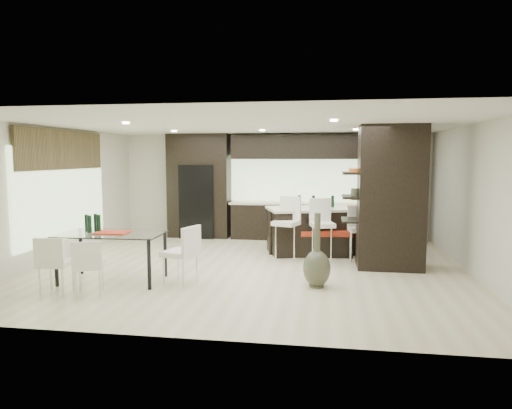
% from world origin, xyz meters
% --- Properties ---
extents(ground, '(8.00, 8.00, 0.00)m').
position_xyz_m(ground, '(0.00, 0.00, 0.00)').
color(ground, beige).
rests_on(ground, ground).
extents(back_wall, '(8.00, 0.02, 2.70)m').
position_xyz_m(back_wall, '(0.00, 3.50, 1.35)').
color(back_wall, silver).
rests_on(back_wall, ground).
extents(left_wall, '(0.02, 7.00, 2.70)m').
position_xyz_m(left_wall, '(-4.00, 0.00, 1.35)').
color(left_wall, silver).
rests_on(left_wall, ground).
extents(right_wall, '(0.02, 7.00, 2.70)m').
position_xyz_m(right_wall, '(4.00, 0.00, 1.35)').
color(right_wall, silver).
rests_on(right_wall, ground).
extents(ceiling, '(8.00, 7.00, 0.02)m').
position_xyz_m(ceiling, '(0.00, 0.00, 2.70)').
color(ceiling, white).
rests_on(ceiling, ground).
extents(window_left, '(0.04, 3.20, 1.90)m').
position_xyz_m(window_left, '(-3.96, 0.20, 1.35)').
color(window_left, '#B2D199').
rests_on(window_left, left_wall).
extents(window_back, '(3.40, 0.04, 1.20)m').
position_xyz_m(window_back, '(0.60, 3.46, 1.55)').
color(window_back, '#B2D199').
rests_on(window_back, back_wall).
extents(stone_accent, '(0.08, 3.00, 0.80)m').
position_xyz_m(stone_accent, '(-3.93, 0.20, 2.25)').
color(stone_accent, brown).
rests_on(stone_accent, left_wall).
extents(ceiling_spots, '(4.00, 3.00, 0.02)m').
position_xyz_m(ceiling_spots, '(0.00, 0.25, 2.68)').
color(ceiling_spots, white).
rests_on(ceiling_spots, ceiling).
extents(back_cabinetry, '(6.80, 0.68, 2.70)m').
position_xyz_m(back_cabinetry, '(0.50, 3.17, 1.35)').
color(back_cabinetry, black).
rests_on(back_cabinetry, ground).
extents(refrigerator, '(0.90, 0.68, 1.90)m').
position_xyz_m(refrigerator, '(-1.90, 3.12, 0.95)').
color(refrigerator, black).
rests_on(refrigerator, ground).
extents(partition_column, '(1.20, 0.80, 2.70)m').
position_xyz_m(partition_column, '(2.60, 0.40, 1.35)').
color(partition_column, black).
rests_on(partition_column, ground).
extents(kitchen_island, '(2.60, 1.74, 1.00)m').
position_xyz_m(kitchen_island, '(1.33, 1.62, 0.50)').
color(kitchen_island, black).
rests_on(kitchen_island, ground).
extents(stool_left, '(0.60, 0.60, 1.04)m').
position_xyz_m(stool_left, '(0.59, 0.78, 0.52)').
color(stool_left, white).
rests_on(stool_left, ground).
extents(stool_mid, '(0.55, 0.55, 1.02)m').
position_xyz_m(stool_mid, '(1.33, 0.78, 0.51)').
color(stool_mid, white).
rests_on(stool_mid, ground).
extents(stool_right, '(0.47, 0.47, 0.90)m').
position_xyz_m(stool_right, '(2.07, 0.81, 0.45)').
color(stool_right, white).
rests_on(stool_right, ground).
extents(bench, '(1.49, 0.68, 0.56)m').
position_xyz_m(bench, '(1.22, 1.28, 0.28)').
color(bench, black).
rests_on(bench, ground).
extents(floor_vase, '(0.54, 0.54, 1.21)m').
position_xyz_m(floor_vase, '(1.26, -1.12, 0.61)').
color(floor_vase, '#434934').
rests_on(floor_vase, ground).
extents(dining_table, '(1.76, 1.03, 0.83)m').
position_xyz_m(dining_table, '(-2.16, -1.31, 0.42)').
color(dining_table, white).
rests_on(dining_table, ground).
extents(chair_near, '(0.55, 0.55, 0.79)m').
position_xyz_m(chair_near, '(-2.16, -2.09, 0.40)').
color(chair_near, white).
rests_on(chair_near, ground).
extents(chair_far, '(0.50, 0.50, 0.84)m').
position_xyz_m(chair_far, '(-2.70, -2.10, 0.42)').
color(chair_far, white).
rests_on(chair_far, ground).
extents(chair_end, '(0.62, 0.62, 0.91)m').
position_xyz_m(chair_end, '(-0.97, -1.31, 0.45)').
color(chair_end, white).
rests_on(chair_end, ground).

